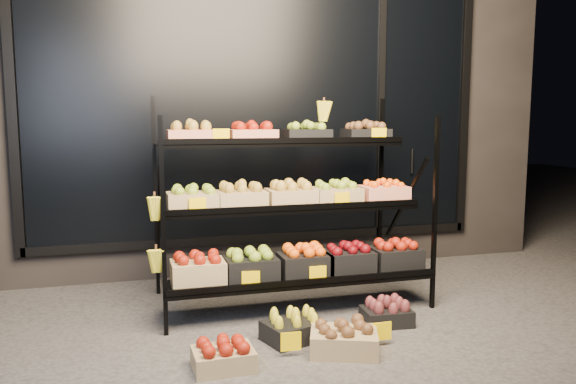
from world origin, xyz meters
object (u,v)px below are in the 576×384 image
object	(u,v)px
floor_crate_left	(223,355)
floor_crate_midleft	(294,327)
display_rack	(291,207)
floor_crate_midright	(344,338)

from	to	relation	value
floor_crate_left	floor_crate_midleft	xyz separation A→B (m)	(0.53, 0.31, 0.00)
display_rack	floor_crate_left	size ratio (longest dim) A/B	6.01
display_rack	floor_crate_left	world-z (taller)	display_rack
display_rack	floor_crate_midright	bearing A→B (deg)	-87.34
floor_crate_left	floor_crate_midright	bearing A→B (deg)	0.18
floor_crate_midleft	floor_crate_midright	distance (m)	0.38
display_rack	floor_crate_left	xyz separation A→B (m)	(-0.73, -1.05, -0.70)
floor_crate_midleft	floor_crate_left	bearing A→B (deg)	-167.34
floor_crate_midleft	floor_crate_midright	xyz separation A→B (m)	(0.25, -0.28, 0.01)
floor_crate_midleft	floor_crate_midright	size ratio (longest dim) A/B	0.90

